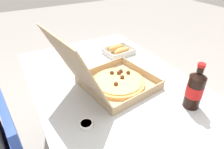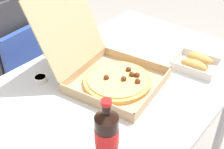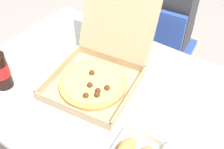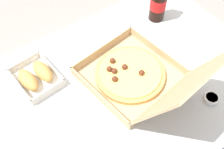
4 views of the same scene
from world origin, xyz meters
name	(u,v)px [view 2 (image 2 of 4)]	position (x,y,z in m)	size (l,w,h in m)	color
dining_table	(122,92)	(0.00, 0.00, 0.64)	(1.19, 0.82, 0.73)	silver
chair	(24,77)	(-0.08, 0.64, 0.48)	(0.44, 0.44, 0.83)	#2D4CAD
diner_person	(10,42)	(-0.09, 0.70, 0.69)	(0.38, 0.43, 1.15)	#333847
pizza_box_open	(108,71)	(-0.06, 0.03, 0.78)	(0.40, 0.52, 0.36)	tan
bread_side_box	(196,63)	(0.27, -0.21, 0.75)	(0.17, 0.20, 0.06)	white
cola_bottle	(107,134)	(-0.36, -0.22, 0.82)	(0.07, 0.07, 0.22)	black
paper_menu	(132,29)	(0.39, 0.24, 0.73)	(0.21, 0.15, 0.00)	white
dipping_sauce_cup	(40,78)	(-0.24, 0.25, 0.74)	(0.06, 0.06, 0.02)	white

